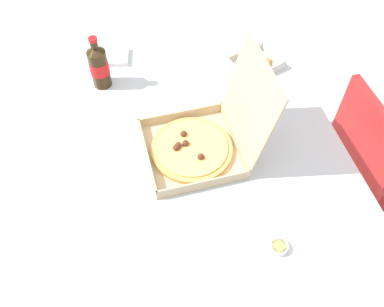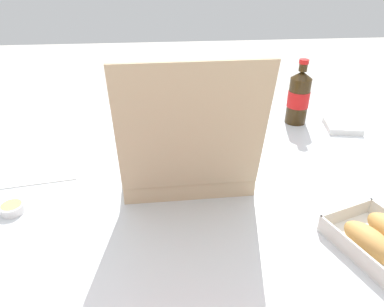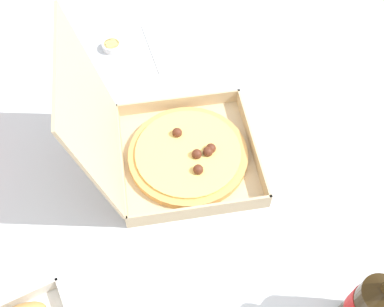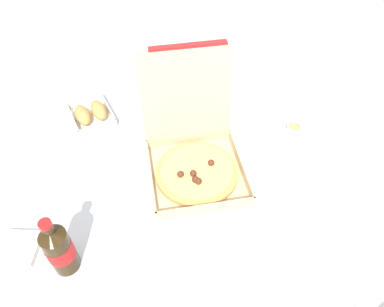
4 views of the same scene
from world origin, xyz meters
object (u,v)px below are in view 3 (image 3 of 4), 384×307
(pizza_box_open, at_px, (173,149))
(paper_menu, at_px, (175,44))
(dipping_sauce_cup, at_px, (112,46))
(cola_bottle, at_px, (370,306))

(pizza_box_open, xyz_separation_m, paper_menu, (0.41, -0.05, -0.05))
(paper_menu, xyz_separation_m, dipping_sauce_cup, (0.01, 0.18, 0.01))
(cola_bottle, bearing_deg, pizza_box_open, 35.57)
(pizza_box_open, xyz_separation_m, cola_bottle, (-0.42, -0.30, 0.05))
(pizza_box_open, relative_size, cola_bottle, 1.76)
(paper_menu, bearing_deg, dipping_sauce_cup, 78.93)
(paper_menu, relative_size, dipping_sauce_cup, 3.75)
(pizza_box_open, relative_size, paper_menu, 1.88)
(pizza_box_open, bearing_deg, paper_menu, -7.22)
(paper_menu, bearing_deg, cola_bottle, -172.20)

